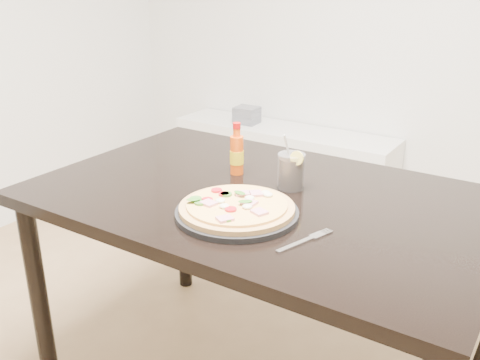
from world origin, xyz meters
The scene contains 8 objects.
dining_table centered at (-0.08, 0.60, 0.67)m, with size 1.40×0.90×0.75m.
plate centered at (-0.05, 0.41, 0.76)m, with size 0.34×0.34×0.02m, color black.
pizza centered at (-0.05, 0.41, 0.78)m, with size 0.32×0.32×0.03m.
hot_sauce_bottle centered at (-0.23, 0.70, 0.82)m, with size 0.05×0.05×0.18m.
cola_cup centered at (-0.02, 0.68, 0.80)m, with size 0.09×0.09×0.18m.
fork centered at (0.19, 0.38, 0.75)m, with size 0.07×0.18×0.00m.
media_console centered at (-0.80, 2.07, 0.25)m, with size 1.40×0.34×0.50m, color white.
cd_stack centered at (-1.05, 2.05, 0.55)m, with size 0.14×0.12×0.10m.
Camera 1 is at (0.70, -0.72, 1.38)m, focal length 40.00 mm.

